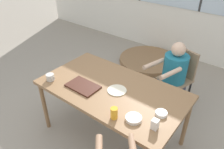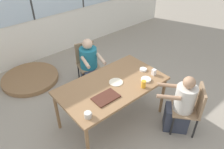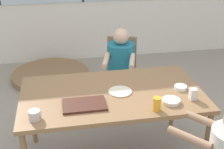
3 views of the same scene
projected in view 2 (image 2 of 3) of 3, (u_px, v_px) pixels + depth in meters
ground_plane at (112, 119)px, 3.76m from camera, size 16.00×16.00×0.00m
wall_back_with_windows at (30, 0)px, 4.61m from camera, size 8.40×0.08×2.80m
dining_table at (112, 87)px, 3.35m from camera, size 1.65×0.93×0.76m
chair_for_woman_green_shirt at (87, 60)px, 4.38m from camera, size 0.49×0.49×0.84m
chair_for_man_blue_shirt at (192, 106)px, 3.30m from camera, size 0.56×0.56×0.84m
person_woman_green_shirt at (90, 66)px, 4.29m from camera, size 0.48×0.67×1.02m
person_man_blue_shirt at (180, 107)px, 3.35m from camera, size 0.59×0.62×1.02m
food_tray_dark at (106, 98)px, 3.05m from camera, size 0.37×0.24×0.02m
coffee_mug at (88, 115)px, 2.74m from camera, size 0.10×0.09×0.08m
juice_glass at (144, 84)px, 3.22m from camera, size 0.07×0.07×0.12m
milk_carton_small at (154, 72)px, 3.49m from camera, size 0.06×0.06×0.10m
bowl_white_shallow at (143, 69)px, 3.61m from camera, size 0.11×0.11×0.03m
bowl_cereal at (146, 80)px, 3.38m from camera, size 0.16×0.16×0.03m
plate_tortillas at (116, 82)px, 3.35m from camera, size 0.21×0.21×0.01m
folded_table_stack at (30, 78)px, 4.64m from camera, size 1.18×1.18×0.09m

